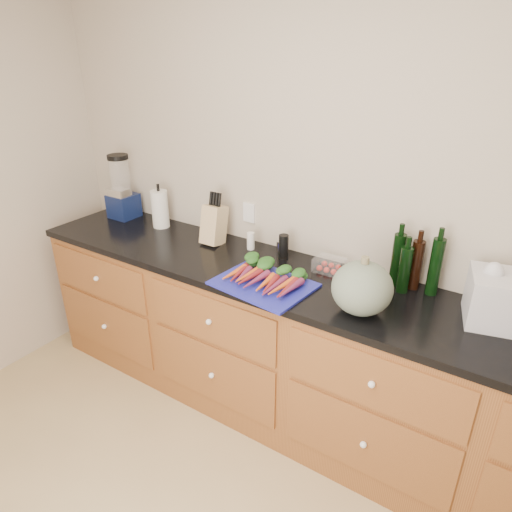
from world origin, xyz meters
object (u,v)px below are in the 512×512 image
Objects in this scene: carrots at (267,276)px; knife_block at (214,225)px; paper_towel at (160,209)px; tomato_box at (329,265)px; cutting_board at (263,284)px; blender_appliance at (122,191)px; squash at (362,288)px.

knife_block reaches higher than carrots.
knife_block is at bearing -2.46° from paper_towel.
carrots is 0.36m from tomato_box.
cutting_board is at bearing -122.89° from tomato_box.
carrots is 0.88× the size of blender_appliance.
squash is at bearing 3.08° from cutting_board.
cutting_board is at bearing -28.75° from knife_block.
tomato_box is (-0.29, 0.30, -0.09)m from squash.
blender_appliance reaches higher than squash.
tomato_box is at bearing 134.12° from squash.
paper_towel is at bearing 169.10° from squash.
squash reaches higher than carrots.
cutting_board is at bearing -17.53° from paper_towel.
cutting_board is 0.63m from knife_block.
carrots is 0.51m from squash.
paper_towel reaches higher than cutting_board.
carrots is (0.00, 0.04, 0.03)m from cutting_board.
cutting_board is at bearing -13.09° from blender_appliance.
paper_towel is at bearing 0.39° from blender_appliance.
paper_towel reaches higher than carrots.
squash is (0.51, -0.01, 0.09)m from carrots.
cutting_board is 1.22× the size of carrots.
blender_appliance is 1.78× the size of paper_towel.
knife_block is at bearing 151.25° from cutting_board.
blender_appliance reaches higher than knife_block.
tomato_box is at bearing 53.87° from carrots.
cutting_board is 0.39m from tomato_box.
paper_towel reaches higher than tomato_box.
cutting_board is 1.07m from paper_towel.
blender_appliance is at bearing 171.19° from squash.
knife_block is (0.47, -0.02, -0.01)m from paper_towel.
tomato_box is at bearing 0.45° from blender_appliance.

